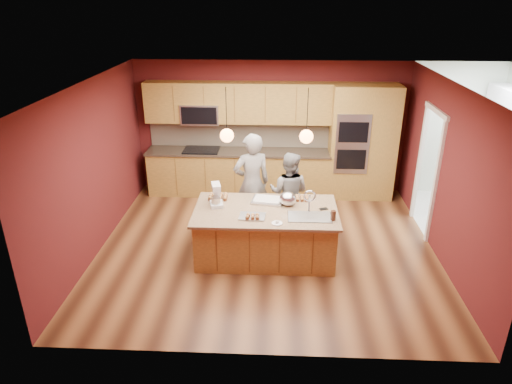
# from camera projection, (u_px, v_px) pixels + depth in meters

# --- Properties ---
(floor) EXTENTS (5.50, 5.50, 0.00)m
(floor) POSITION_uv_depth(u_px,v_px,m) (267.00, 246.00, 7.64)
(floor) COLOR #402213
(floor) RESTS_ON ground
(ceiling) EXTENTS (5.50, 5.50, 0.00)m
(ceiling) POSITION_uv_depth(u_px,v_px,m) (268.00, 84.00, 6.56)
(ceiling) COLOR white
(ceiling) RESTS_ON ground
(wall_back) EXTENTS (5.50, 0.00, 5.50)m
(wall_back) POSITION_uv_depth(u_px,v_px,m) (270.00, 128.00, 9.39)
(wall_back) COLOR #501517
(wall_back) RESTS_ON ground
(wall_front) EXTENTS (5.50, 0.00, 5.50)m
(wall_front) POSITION_uv_depth(u_px,v_px,m) (261.00, 256.00, 4.81)
(wall_front) COLOR #501517
(wall_front) RESTS_ON ground
(wall_left) EXTENTS (0.00, 5.00, 5.00)m
(wall_left) POSITION_uv_depth(u_px,v_px,m) (94.00, 168.00, 7.22)
(wall_left) COLOR #501517
(wall_left) RESTS_ON ground
(wall_right) EXTENTS (0.00, 5.00, 5.00)m
(wall_right) POSITION_uv_depth(u_px,v_px,m) (447.00, 174.00, 6.98)
(wall_right) COLOR #501517
(wall_right) RESTS_ON ground
(cabinet_run) EXTENTS (3.74, 0.64, 2.30)m
(cabinet_run) POSITION_uv_depth(u_px,v_px,m) (237.00, 148.00, 9.33)
(cabinet_run) COLOR olive
(cabinet_run) RESTS_ON floor
(oven_column) EXTENTS (1.30, 0.62, 2.30)m
(oven_column) POSITION_uv_depth(u_px,v_px,m) (362.00, 143.00, 9.11)
(oven_column) COLOR olive
(oven_column) RESTS_ON floor
(doorway_trim) EXTENTS (0.08, 1.11, 2.20)m
(doorway_trim) POSITION_uv_depth(u_px,v_px,m) (427.00, 173.00, 7.83)
(doorway_trim) COLOR white
(doorway_trim) RESTS_ON wall_right
(pendant_left) EXTENTS (0.20, 0.20, 0.80)m
(pendant_left) POSITION_uv_depth(u_px,v_px,m) (227.00, 135.00, 6.61)
(pendant_left) COLOR black
(pendant_left) RESTS_ON ceiling
(pendant_right) EXTENTS (0.20, 0.20, 0.80)m
(pendant_right) POSITION_uv_depth(u_px,v_px,m) (306.00, 136.00, 6.56)
(pendant_right) COLOR black
(pendant_right) RESTS_ON ceiling
(island) EXTENTS (2.22, 1.25, 1.20)m
(island) POSITION_uv_depth(u_px,v_px,m) (267.00, 232.00, 7.21)
(island) COLOR olive
(island) RESTS_ON floor
(person_left) EXTENTS (0.75, 0.62, 1.78)m
(person_left) POSITION_uv_depth(u_px,v_px,m) (252.00, 183.00, 7.84)
(person_left) COLOR black
(person_left) RESTS_ON floor
(person_right) EXTENTS (0.83, 0.72, 1.45)m
(person_right) POSITION_uv_depth(u_px,v_px,m) (289.00, 193.00, 7.88)
(person_right) COLOR gray
(person_right) RESTS_ON floor
(stand_mixer) EXTENTS (0.25, 0.30, 0.37)m
(stand_mixer) POSITION_uv_depth(u_px,v_px,m) (216.00, 196.00, 7.13)
(stand_mixer) COLOR silver
(stand_mixer) RESTS_ON island
(sheet_cake) EXTENTS (0.54, 0.44, 0.05)m
(sheet_cake) POSITION_uv_depth(u_px,v_px,m) (268.00, 200.00, 7.33)
(sheet_cake) COLOR silver
(sheet_cake) RESTS_ON island
(cooling_rack) EXTENTS (0.40, 0.30, 0.02)m
(cooling_rack) POSITION_uv_depth(u_px,v_px,m) (252.00, 216.00, 6.82)
(cooling_rack) COLOR #A5A9AD
(cooling_rack) RESTS_ON island
(mixing_bowl) EXTENTS (0.27, 0.27, 0.23)m
(mixing_bowl) POSITION_uv_depth(u_px,v_px,m) (288.00, 199.00, 7.17)
(mixing_bowl) COLOR silver
(mixing_bowl) RESTS_ON island
(plate) EXTENTS (0.16, 0.16, 0.01)m
(plate) POSITION_uv_depth(u_px,v_px,m) (277.00, 223.00, 6.62)
(plate) COLOR white
(plate) RESTS_ON island
(tumbler) EXTENTS (0.08, 0.08, 0.15)m
(tumbler) POSITION_uv_depth(u_px,v_px,m) (333.00, 215.00, 6.71)
(tumbler) COLOR #381E13
(tumbler) RESTS_ON island
(phone) EXTENTS (0.14, 0.11, 0.01)m
(phone) POSITION_uv_depth(u_px,v_px,m) (324.00, 209.00, 7.07)
(phone) COLOR black
(phone) RESTS_ON island
(cupcakes_left) EXTENTS (0.32, 0.24, 0.07)m
(cupcakes_left) POSITION_uv_depth(u_px,v_px,m) (218.00, 197.00, 7.42)
(cupcakes_left) COLOR #BF8648
(cupcakes_left) RESTS_ON island
(cupcakes_rack) EXTENTS (0.22, 0.15, 0.07)m
(cupcakes_rack) POSITION_uv_depth(u_px,v_px,m) (253.00, 216.00, 6.73)
(cupcakes_rack) COLOR #BF8648
(cupcakes_rack) RESTS_ON island
(cupcakes_right) EXTENTS (0.21, 0.21, 0.06)m
(cupcakes_right) POSITION_uv_depth(u_px,v_px,m) (302.00, 198.00, 7.38)
(cupcakes_right) COLOR #BF8648
(cupcakes_right) RESTS_ON island
(washer) EXTENTS (0.75, 0.77, 1.00)m
(washer) POSITION_uv_depth(u_px,v_px,m) (506.00, 202.00, 8.07)
(washer) COLOR silver
(washer) RESTS_ON floor
(dryer) EXTENTS (0.86, 0.87, 1.08)m
(dryer) POSITION_uv_depth(u_px,v_px,m) (492.00, 186.00, 8.63)
(dryer) COLOR silver
(dryer) RESTS_ON floor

